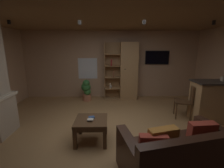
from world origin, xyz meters
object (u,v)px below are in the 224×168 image
at_px(table_book_0, 92,117).
at_px(potted_floor_plant, 86,90).
at_px(coffee_table, 91,124).
at_px(tissue_box, 224,79).
at_px(table_book_1, 90,120).
at_px(wall_mounted_tv, 157,58).
at_px(bookshelf_cabinet, 127,72).
at_px(kitchen_bar_counter, 220,101).
at_px(leather_couch, 177,157).
at_px(dining_chair, 186,99).

bearing_deg(table_book_0, potted_floor_plant, 100.48).
bearing_deg(coffee_table, potted_floor_plant, 100.18).
bearing_deg(tissue_box, table_book_0, -166.09).
height_order(tissue_box, table_book_1, tissue_box).
bearing_deg(wall_mounted_tv, coffee_table, -125.87).
bearing_deg(bookshelf_cabinet, kitchen_bar_counter, -40.49).
xyz_separation_m(kitchen_bar_counter, leather_couch, (-1.89, -1.82, -0.24)).
distance_m(table_book_0, wall_mounted_tv, 3.82).
bearing_deg(table_book_1, kitchen_bar_counter, 16.32).
height_order(kitchen_bar_counter, potted_floor_plant, kitchen_bar_counter).
xyz_separation_m(coffee_table, potted_floor_plant, (-0.46, 2.59, 0.03)).
xyz_separation_m(kitchen_bar_counter, tissue_box, (0.00, 0.00, 0.59)).
distance_m(bookshelf_cabinet, leather_couch, 3.84).
bearing_deg(wall_mounted_tv, tissue_box, -62.93).
height_order(dining_chair, potted_floor_plant, dining_chair).
xyz_separation_m(leather_couch, potted_floor_plant, (-1.85, 3.52, 0.11)).
xyz_separation_m(coffee_table, dining_chair, (2.48, 1.08, 0.14)).
bearing_deg(dining_chair, leather_couch, -118.49).
relative_size(leather_couch, wall_mounted_tv, 2.01).
relative_size(leather_couch, table_book_1, 15.44).
relative_size(coffee_table, dining_chair, 0.70).
distance_m(coffee_table, dining_chair, 2.70).
distance_m(tissue_box, table_book_1, 3.48).
relative_size(bookshelf_cabinet, table_book_0, 17.56).
distance_m(kitchen_bar_counter, wall_mounted_tv, 2.60).
xyz_separation_m(leather_couch, table_book_0, (-1.38, 1.01, 0.19)).
bearing_deg(bookshelf_cabinet, dining_chair, -49.94).
relative_size(tissue_box, dining_chair, 0.13).
distance_m(coffee_table, table_book_0, 0.13).
distance_m(table_book_1, wall_mounted_tv, 3.94).
bearing_deg(table_book_1, coffee_table, 85.63).
relative_size(coffee_table, table_book_1, 5.54).
xyz_separation_m(coffee_table, table_book_1, (-0.01, -0.08, 0.13)).
relative_size(leather_couch, dining_chair, 1.96).
xyz_separation_m(kitchen_bar_counter, table_book_1, (-3.28, -0.96, -0.03)).
relative_size(bookshelf_cabinet, potted_floor_plant, 2.67).
xyz_separation_m(dining_chair, potted_floor_plant, (-2.94, 1.51, -0.11)).
xyz_separation_m(kitchen_bar_counter, potted_floor_plant, (-3.74, 1.70, -0.13)).
height_order(kitchen_bar_counter, dining_chair, kitchen_bar_counter).
bearing_deg(tissue_box, table_book_1, -163.62).
bearing_deg(table_book_1, wall_mounted_tv, 54.75).
height_order(table_book_1, potted_floor_plant, potted_floor_plant).
bearing_deg(wall_mounted_tv, dining_chair, -81.61).
height_order(coffee_table, dining_chair, dining_chair).
xyz_separation_m(table_book_0, wall_mounted_tv, (2.19, 2.95, 1.05)).
bearing_deg(coffee_table, table_book_0, 89.90).
xyz_separation_m(leather_couch, table_book_1, (-1.39, 0.86, 0.21)).
relative_size(tissue_box, wall_mounted_tv, 0.13).
distance_m(kitchen_bar_counter, table_book_1, 3.42).
xyz_separation_m(potted_floor_plant, wall_mounted_tv, (2.65, 0.44, 1.12)).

